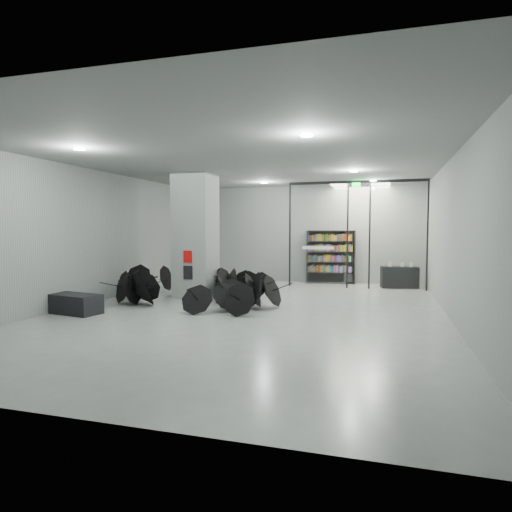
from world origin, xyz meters
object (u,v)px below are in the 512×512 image
(column, at_px, (196,236))
(umbrella_cluster, at_px, (199,292))
(bookshelf, at_px, (330,257))
(shop_counter, at_px, (399,277))
(bench, at_px, (72,304))

(column, xyz_separation_m, umbrella_cluster, (0.59, -1.07, -1.70))
(column, relative_size, bookshelf, 1.85)
(column, xyz_separation_m, shop_counter, (6.50, 4.04, -1.60))
(column, height_order, shop_counter, column)
(column, height_order, umbrella_cluster, column)
(bench, relative_size, bookshelf, 0.74)
(bookshelf, height_order, umbrella_cluster, bookshelf)
(bench, relative_size, shop_counter, 1.19)
(column, bearing_deg, bookshelf, 51.18)
(shop_counter, height_order, umbrella_cluster, umbrella_cluster)
(umbrella_cluster, bearing_deg, bench, -135.24)
(bench, height_order, shop_counter, shop_counter)
(bookshelf, xyz_separation_m, umbrella_cluster, (-3.24, -5.82, -0.77))
(bookshelf, bearing_deg, shop_counter, -24.60)
(column, bearing_deg, bench, -118.54)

